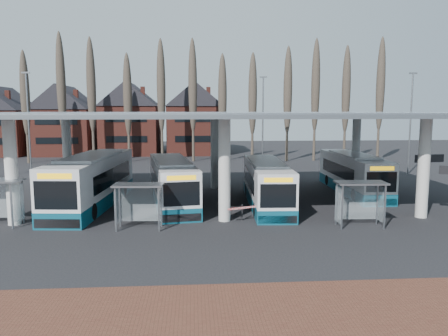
{
  "coord_description": "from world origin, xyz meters",
  "views": [
    {
      "loc": [
        -1.81,
        -22.53,
        6.45
      ],
      "look_at": [
        0.3,
        7.0,
        2.54
      ],
      "focal_mm": 35.0,
      "sensor_mm": 36.0,
      "label": 1
    }
  ],
  "objects": [
    {
      "name": "ground",
      "position": [
        0.0,
        0.0,
        0.0
      ],
      "size": [
        140.0,
        140.0,
        0.0
      ],
      "primitive_type": "plane",
      "color": "black",
      "rests_on": "ground"
    },
    {
      "name": "station_canopy",
      "position": [
        0.0,
        8.0,
        5.68
      ],
      "size": [
        32.0,
        16.0,
        6.34
      ],
      "color": "silver",
      "rests_on": "ground"
    },
    {
      "name": "poplar_row",
      "position": [
        0.0,
        33.0,
        8.78
      ],
      "size": [
        45.1,
        1.1,
        14.5
      ],
      "color": "#473D33",
      "rests_on": "ground"
    },
    {
      "name": "townhouse_row",
      "position": [
        -15.75,
        44.0,
        5.94
      ],
      "size": [
        36.8,
        10.3,
        12.25
      ],
      "color": "maroon",
      "rests_on": "ground"
    },
    {
      "name": "lamp_post_a",
      "position": [
        -18.0,
        22.0,
        5.34
      ],
      "size": [
        0.8,
        0.16,
        10.17
      ],
      "color": "slate",
      "rests_on": "ground"
    },
    {
      "name": "lamp_post_b",
      "position": [
        6.0,
        26.0,
        5.34
      ],
      "size": [
        0.8,
        0.16,
        10.17
      ],
      "color": "slate",
      "rests_on": "ground"
    },
    {
      "name": "lamp_post_c",
      "position": [
        20.0,
        20.0,
        5.34
      ],
      "size": [
        0.8,
        0.16,
        10.17
      ],
      "color": "slate",
      "rests_on": "ground"
    },
    {
      "name": "bus_0",
      "position": [
        -8.66,
        7.36,
        1.64
      ],
      "size": [
        3.75,
        12.71,
        3.48
      ],
      "rotation": [
        0.0,
        0.0,
        -0.09
      ],
      "color": "silver",
      "rests_on": "ground"
    },
    {
      "name": "bus_1",
      "position": [
        -3.3,
        7.62,
        1.47
      ],
      "size": [
        3.99,
        11.43,
        3.11
      ],
      "rotation": [
        0.0,
        0.0,
        0.15
      ],
      "color": "silver",
      "rests_on": "ground"
    },
    {
      "name": "bus_2",
      "position": [
        3.19,
        6.78,
        1.43
      ],
      "size": [
        2.84,
        11.03,
        3.04
      ],
      "rotation": [
        0.0,
        0.0,
        -0.05
      ],
      "color": "silver",
      "rests_on": "ground"
    },
    {
      "name": "bus_3",
      "position": [
        10.86,
        10.99,
        1.45
      ],
      "size": [
        2.59,
        11.09,
        3.07
      ],
      "rotation": [
        0.0,
        0.0,
        -0.02
      ],
      "color": "silver",
      "rests_on": "ground"
    },
    {
      "name": "shelter_1",
      "position": [
        -4.78,
        1.19,
        1.81
      ],
      "size": [
        2.75,
        1.48,
        2.49
      ],
      "rotation": [
        0.0,
        0.0,
        -0.05
      ],
      "color": "gray",
      "rests_on": "ground"
    },
    {
      "name": "shelter_2",
      "position": [
        7.42,
        0.73,
        1.85
      ],
      "size": [
        2.79,
        1.47,
        2.54
      ],
      "rotation": [
        0.0,
        0.0,
        -0.04
      ],
      "color": "gray",
      "rests_on": "ground"
    },
    {
      "name": "info_sign_1",
      "position": [
        15.01,
        7.26,
        2.8
      ],
      "size": [
        2.24,
        0.38,
        3.34
      ],
      "rotation": [
        0.0,
        0.0,
        0.11
      ],
      "color": "black",
      "rests_on": "ground"
    },
    {
      "name": "barrier",
      "position": [
        1.05,
        2.21,
        0.76
      ],
      "size": [
        1.84,
        0.89,
        0.98
      ],
      "rotation": [
        0.0,
        0.0,
        0.39
      ],
      "color": "black",
      "rests_on": "ground"
    }
  ]
}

